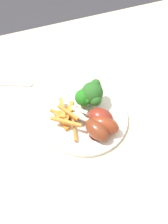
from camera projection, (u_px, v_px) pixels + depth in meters
ground_plane at (92, 183)px, 1.33m from camera, size 6.00×6.00×0.00m
dining_table at (98, 116)px, 0.81m from camera, size 1.17×0.90×0.75m
dinner_plate at (84, 117)px, 0.68m from camera, size 0.26×0.26×0.01m
broccoli_floret_front at (93, 93)px, 0.66m from camera, size 0.07×0.07×0.08m
broccoli_floret_middle at (84, 98)px, 0.66m from camera, size 0.05×0.05×0.07m
carrot_fries_pile at (66, 116)px, 0.66m from camera, size 0.08×0.15×0.04m
chicken_drumstick_near at (96, 129)px, 0.62m from camera, size 0.07×0.13×0.05m
chicken_drumstick_far at (99, 117)px, 0.64m from camera, size 0.11×0.11×0.05m
chicken_drumstick_extra at (102, 125)px, 0.63m from camera, size 0.12×0.12×0.05m
fork at (3, 84)px, 0.77m from camera, size 0.18×0.09×0.00m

